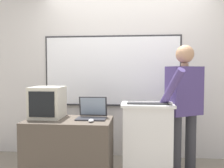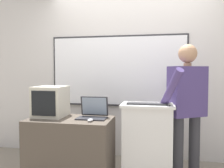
{
  "view_description": "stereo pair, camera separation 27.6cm",
  "coord_description": "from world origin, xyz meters",
  "px_view_note": "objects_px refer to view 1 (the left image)",
  "views": [
    {
      "loc": [
        0.12,
        -2.45,
        1.31
      ],
      "look_at": [
        -0.15,
        0.29,
        1.16
      ],
      "focal_mm": 38.0,
      "sensor_mm": 36.0,
      "label": 1
    },
    {
      "loc": [
        0.39,
        -2.41,
        1.31
      ],
      "look_at": [
        -0.15,
        0.29,
        1.16
      ],
      "focal_mm": 38.0,
      "sensor_mm": 36.0,
      "label": 2
    }
  ],
  "objects_px": {
    "computer_mouse_by_laptop": "(91,121)",
    "computer_mouse_by_keyboard": "(170,103)",
    "side_desk": "(69,150)",
    "wireless_keyboard": "(147,103)",
    "laptop": "(92,112)",
    "crt_monitor": "(48,102)",
    "person_presenter": "(184,102)",
    "lectern_podium": "(147,142)"
  },
  "relations": [
    {
      "from": "laptop",
      "to": "computer_mouse_by_laptop",
      "type": "relative_size",
      "value": 3.5
    },
    {
      "from": "lectern_podium",
      "to": "computer_mouse_by_keyboard",
      "type": "xyz_separation_m",
      "value": [
        0.25,
        -0.06,
        0.48
      ]
    },
    {
      "from": "laptop",
      "to": "computer_mouse_by_laptop",
      "type": "height_order",
      "value": "laptop"
    },
    {
      "from": "side_desk",
      "to": "wireless_keyboard",
      "type": "relative_size",
      "value": 2.19
    },
    {
      "from": "side_desk",
      "to": "computer_mouse_by_laptop",
      "type": "height_order",
      "value": "computer_mouse_by_laptop"
    },
    {
      "from": "side_desk",
      "to": "person_presenter",
      "type": "relative_size",
      "value": 0.62
    },
    {
      "from": "person_presenter",
      "to": "crt_monitor",
      "type": "distance_m",
      "value": 1.67
    },
    {
      "from": "lectern_podium",
      "to": "computer_mouse_by_laptop",
      "type": "bearing_deg",
      "value": -162.3
    },
    {
      "from": "crt_monitor",
      "to": "computer_mouse_by_laptop",
      "type": "bearing_deg",
      "value": -19.33
    },
    {
      "from": "laptop",
      "to": "computer_mouse_by_keyboard",
      "type": "relative_size",
      "value": 3.5
    },
    {
      "from": "lectern_podium",
      "to": "wireless_keyboard",
      "type": "relative_size",
      "value": 2.04
    },
    {
      "from": "side_desk",
      "to": "computer_mouse_by_keyboard",
      "type": "distance_m",
      "value": 1.31
    },
    {
      "from": "computer_mouse_by_laptop",
      "to": "computer_mouse_by_keyboard",
      "type": "relative_size",
      "value": 1.0
    },
    {
      "from": "side_desk",
      "to": "wireless_keyboard",
      "type": "height_order",
      "value": "wireless_keyboard"
    },
    {
      "from": "side_desk",
      "to": "person_presenter",
      "type": "xyz_separation_m",
      "value": [
        1.37,
        0.21,
        0.57
      ]
    },
    {
      "from": "side_desk",
      "to": "computer_mouse_by_keyboard",
      "type": "xyz_separation_m",
      "value": [
        1.18,
        0.01,
        0.58
      ]
    },
    {
      "from": "lectern_podium",
      "to": "computer_mouse_by_laptop",
      "type": "relative_size",
      "value": 9.35
    },
    {
      "from": "person_presenter",
      "to": "laptop",
      "type": "distance_m",
      "value": 1.12
    },
    {
      "from": "laptop",
      "to": "crt_monitor",
      "type": "relative_size",
      "value": 0.91
    },
    {
      "from": "computer_mouse_by_keyboard",
      "to": "crt_monitor",
      "type": "height_order",
      "value": "crt_monitor"
    },
    {
      "from": "laptop",
      "to": "person_presenter",
      "type": "bearing_deg",
      "value": 6.71
    },
    {
      "from": "person_presenter",
      "to": "computer_mouse_by_keyboard",
      "type": "height_order",
      "value": "person_presenter"
    },
    {
      "from": "side_desk",
      "to": "crt_monitor",
      "type": "distance_m",
      "value": 0.64
    },
    {
      "from": "lectern_podium",
      "to": "computer_mouse_by_keyboard",
      "type": "relative_size",
      "value": 9.35
    },
    {
      "from": "lectern_podium",
      "to": "computer_mouse_by_laptop",
      "type": "xyz_separation_m",
      "value": [
        -0.63,
        -0.2,
        0.29
      ]
    },
    {
      "from": "computer_mouse_by_laptop",
      "to": "computer_mouse_by_keyboard",
      "type": "xyz_separation_m",
      "value": [
        0.89,
        0.14,
        0.19
      ]
    },
    {
      "from": "person_presenter",
      "to": "computer_mouse_by_laptop",
      "type": "bearing_deg",
      "value": 167.23
    },
    {
      "from": "side_desk",
      "to": "computer_mouse_by_laptop",
      "type": "xyz_separation_m",
      "value": [
        0.29,
        -0.13,
        0.39
      ]
    },
    {
      "from": "laptop",
      "to": "wireless_keyboard",
      "type": "height_order",
      "value": "laptop"
    },
    {
      "from": "computer_mouse_by_laptop",
      "to": "computer_mouse_by_keyboard",
      "type": "distance_m",
      "value": 0.92
    },
    {
      "from": "lectern_podium",
      "to": "computer_mouse_by_keyboard",
      "type": "bearing_deg",
      "value": -13.79
    },
    {
      "from": "person_presenter",
      "to": "computer_mouse_by_laptop",
      "type": "xyz_separation_m",
      "value": [
        -1.08,
        -0.34,
        -0.18
      ]
    },
    {
      "from": "wireless_keyboard",
      "to": "computer_mouse_by_laptop",
      "type": "xyz_separation_m",
      "value": [
        -0.63,
        -0.15,
        -0.18
      ]
    },
    {
      "from": "lectern_podium",
      "to": "crt_monitor",
      "type": "bearing_deg",
      "value": 179.98
    },
    {
      "from": "laptop",
      "to": "side_desk",
      "type": "bearing_deg",
      "value": -162.48
    },
    {
      "from": "computer_mouse_by_keyboard",
      "to": "crt_monitor",
      "type": "xyz_separation_m",
      "value": [
        -1.46,
        0.06,
        -0.02
      ]
    },
    {
      "from": "computer_mouse_by_laptop",
      "to": "person_presenter",
      "type": "bearing_deg",
      "value": 17.54
    },
    {
      "from": "wireless_keyboard",
      "to": "computer_mouse_by_keyboard",
      "type": "xyz_separation_m",
      "value": [
        0.26,
        -0.01,
        0.01
      ]
    },
    {
      "from": "computer_mouse_by_keyboard",
      "to": "computer_mouse_by_laptop",
      "type": "bearing_deg",
      "value": -171.03
    },
    {
      "from": "computer_mouse_by_keyboard",
      "to": "crt_monitor",
      "type": "bearing_deg",
      "value": 177.55
    },
    {
      "from": "lectern_podium",
      "to": "crt_monitor",
      "type": "xyz_separation_m",
      "value": [
        -1.21,
        0.0,
        0.46
      ]
    },
    {
      "from": "side_desk",
      "to": "laptop",
      "type": "relative_size",
      "value": 2.87
    }
  ]
}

